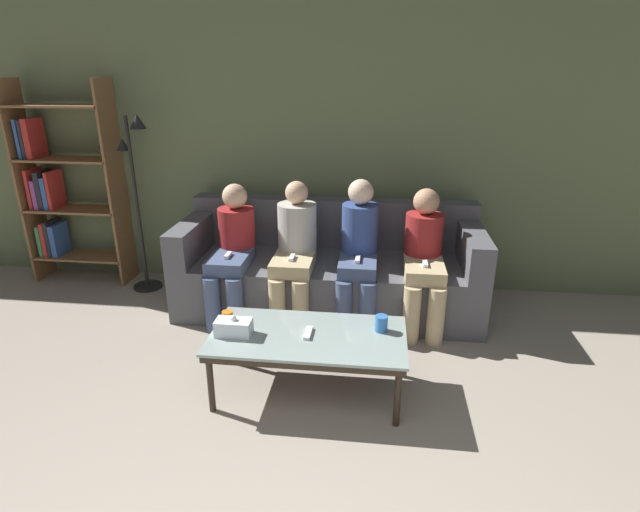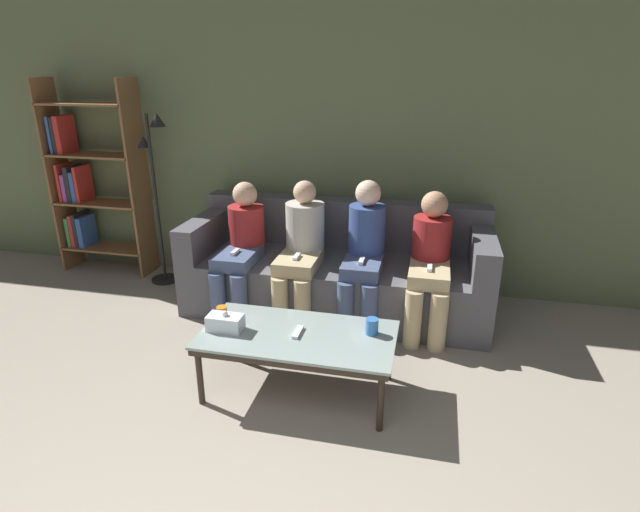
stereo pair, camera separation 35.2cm
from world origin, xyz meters
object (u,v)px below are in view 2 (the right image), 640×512
standing_lamp (156,182)px  seated_person_left_end (241,245)px  coffee_table (298,339)px  bookshelf (88,183)px  seated_person_mid_left (301,247)px  seated_person_right_end (430,260)px  cup_near_left (372,326)px  seated_person_mid_right (364,251)px  game_remote (298,332)px  couch (337,271)px  tissue_box (225,323)px  cup_near_right (222,313)px

standing_lamp → seated_person_left_end: bearing=-23.0°
coffee_table → bookshelf: (-2.56, 1.58, 0.52)m
seated_person_mid_left → seated_person_right_end: 1.02m
cup_near_left → bookshelf: 3.38m
seated_person_mid_right → seated_person_right_end: 0.51m
standing_lamp → cup_near_left: bearing=-31.7°
cup_near_left → seated_person_right_end: 1.00m
game_remote → bookshelf: size_ratio=0.08×
couch → seated_person_left_end: 0.84m
bookshelf → seated_person_mid_left: 2.39m
standing_lamp → seated_person_left_end: standing_lamp is taller
tissue_box → bookshelf: 2.71m
seated_person_mid_right → game_remote: bearing=-103.6°
cup_near_left → cup_near_right: (-0.97, -0.03, -0.00)m
couch → cup_near_left: (0.44, -1.18, 0.15)m
cup_near_left → bookshelf: bearing=153.7°
couch → coffee_table: size_ratio=2.08×
standing_lamp → tissue_box: bearing=-49.6°
coffee_table → game_remote: bearing=180.0°
cup_near_left → seated_person_mid_right: size_ratio=0.09×
coffee_table → cup_near_right: (-0.53, 0.06, 0.09)m
standing_lamp → seated_person_left_end: 1.12m
bookshelf → seated_person_right_end: bearing=-9.4°
couch → cup_near_left: size_ratio=24.41×
standing_lamp → seated_person_right_end: bearing=-9.3°
seated_person_left_end → seated_person_mid_left: (0.51, 0.02, 0.02)m
cup_near_left → seated_person_left_end: (-1.21, 0.93, 0.11)m
bookshelf → cup_near_left: bearing=-26.3°
couch → tissue_box: couch is taller
cup_near_left → seated_person_left_end: size_ratio=0.09×
standing_lamp → couch: bearing=-5.5°
seated_person_left_end → seated_person_mid_left: size_ratio=0.97×
cup_near_left → game_remote: cup_near_left is taller
tissue_box → game_remote: 0.46m
coffee_table → bookshelf: bearing=148.3°
cup_near_right → seated_person_right_end: seated_person_right_end is taller
coffee_table → game_remote: size_ratio=8.01×
cup_near_left → standing_lamp: size_ratio=0.06×
seated_person_mid_right → cup_near_right: bearing=-128.3°
standing_lamp → seated_person_mid_left: bearing=-14.9°
coffee_table → cup_near_left: size_ratio=11.73×
tissue_box → seated_person_mid_left: 1.13m
tissue_box → seated_person_right_end: (1.22, 1.09, 0.11)m
standing_lamp → seated_person_mid_right: standing_lamp is taller
cup_near_right → seated_person_left_end: (-0.24, 0.97, 0.12)m
bookshelf → standing_lamp: size_ratio=1.18×
tissue_box → game_remote: size_ratio=1.47×
cup_near_left → seated_person_mid_left: seated_person_mid_left is taller
coffee_table → seated_person_mid_left: 1.10m
cup_near_left → cup_near_right: size_ratio=1.10×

